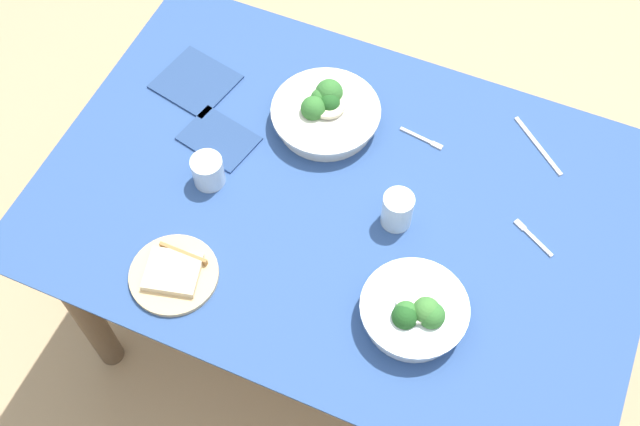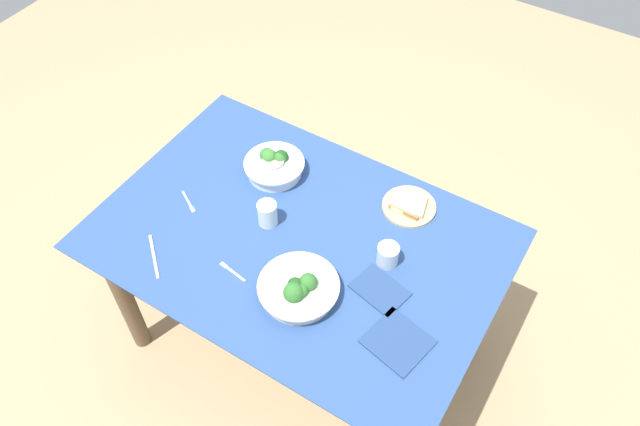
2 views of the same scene
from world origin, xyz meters
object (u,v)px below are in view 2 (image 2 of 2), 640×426
(bread_side_plate, at_px, (409,206))
(water_glass_side, at_px, (388,255))
(water_glass_center, at_px, (267,214))
(table_knife_left, at_px, (154,256))
(fork_by_near_bowl, at_px, (232,271))
(broccoli_bowl_near, at_px, (299,289))
(napkin_folded_lower, at_px, (380,290))
(napkin_folded_upper, at_px, (398,341))
(broccoli_bowl_far, at_px, (274,165))
(fork_by_far_bowl, at_px, (189,203))

(bread_side_plate, distance_m, water_glass_side, 0.25)
(water_glass_center, bearing_deg, table_knife_left, -126.32)
(fork_by_near_bowl, bearing_deg, water_glass_center, -77.34)
(water_glass_center, bearing_deg, water_glass_side, 8.96)
(broccoli_bowl_near, distance_m, napkin_folded_lower, 0.26)
(water_glass_center, height_order, fork_by_near_bowl, water_glass_center)
(water_glass_center, height_order, water_glass_side, water_glass_center)
(bread_side_plate, bearing_deg, napkin_folded_upper, -66.89)
(water_glass_center, distance_m, napkin_folded_lower, 0.47)
(broccoli_bowl_far, height_order, water_glass_center, broccoli_bowl_far)
(fork_by_near_bowl, height_order, napkin_folded_upper, napkin_folded_upper)
(broccoli_bowl_near, height_order, water_glass_side, broccoli_bowl_near)
(bread_side_plate, bearing_deg, fork_by_near_bowl, -123.89)
(bread_side_plate, xyz_separation_m, table_knife_left, (-0.63, -0.64, -0.01))
(bread_side_plate, relative_size, water_glass_side, 2.53)
(bread_side_plate, bearing_deg, napkin_folded_lower, -77.87)
(fork_by_near_bowl, height_order, napkin_folded_lower, napkin_folded_lower)
(water_glass_side, bearing_deg, broccoli_bowl_far, 165.54)
(broccoli_bowl_far, relative_size, water_glass_center, 2.46)
(water_glass_side, bearing_deg, broccoli_bowl_near, -124.13)
(fork_by_near_bowl, bearing_deg, broccoli_bowl_near, -161.72)
(napkin_folded_upper, bearing_deg, broccoli_bowl_far, 151.58)
(broccoli_bowl_far, bearing_deg, bread_side_plate, 11.93)
(water_glass_side, relative_size, napkin_folded_lower, 0.44)
(broccoli_bowl_near, height_order, fork_by_far_bowl, broccoli_bowl_near)
(water_glass_side, bearing_deg, bread_side_plate, 99.96)
(bread_side_plate, bearing_deg, water_glass_center, -140.86)
(fork_by_far_bowl, bearing_deg, fork_by_near_bowl, 2.79)
(water_glass_center, relative_size, water_glass_side, 1.20)
(broccoli_bowl_far, height_order, water_glass_side, broccoli_bowl_far)
(broccoli_bowl_near, relative_size, water_glass_center, 2.87)
(bread_side_plate, height_order, fork_by_near_bowl, bread_side_plate)
(napkin_folded_lower, bearing_deg, water_glass_center, 174.64)
(fork_by_near_bowl, bearing_deg, water_glass_side, -135.40)
(bread_side_plate, distance_m, napkin_folded_lower, 0.37)
(table_knife_left, bearing_deg, water_glass_side, -109.22)
(table_knife_left, distance_m, napkin_folded_upper, 0.85)
(fork_by_near_bowl, relative_size, napkin_folded_lower, 0.66)
(broccoli_bowl_far, xyz_separation_m, napkin_folded_lower, (0.58, -0.25, -0.04))
(broccoli_bowl_near, xyz_separation_m, fork_by_near_bowl, (-0.24, -0.04, -0.03))
(table_knife_left, bearing_deg, broccoli_bowl_far, -62.50)
(water_glass_center, height_order, napkin_folded_upper, water_glass_center)
(water_glass_center, distance_m, table_knife_left, 0.41)
(broccoli_bowl_near, relative_size, napkin_folded_upper, 1.47)
(bread_side_plate, relative_size, fork_by_near_bowl, 1.71)
(broccoli_bowl_near, xyz_separation_m, napkin_folded_lower, (0.21, 0.15, -0.03))
(broccoli_bowl_near, bearing_deg, broccoli_bowl_far, 132.53)
(bread_side_plate, xyz_separation_m, fork_by_near_bowl, (-0.37, -0.55, -0.01))
(broccoli_bowl_far, distance_m, broccoli_bowl_near, 0.55)
(broccoli_bowl_near, xyz_separation_m, water_glass_center, (-0.25, 0.19, 0.01))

